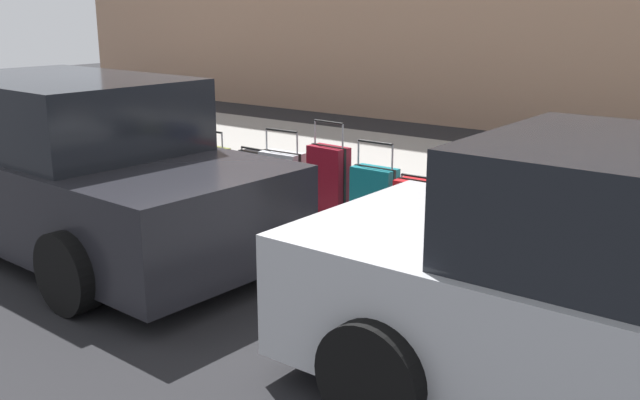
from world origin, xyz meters
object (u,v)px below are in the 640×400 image
at_px(suitcase_black_1, 607,237).
at_px(suitcase_black_8, 253,174).
at_px(parked_car_charcoal_1, 65,167).
at_px(suitcase_silver_7, 282,180).
at_px(suitcase_navy_3, 486,210).
at_px(suitcase_maroon_6, 329,181).
at_px(suitcase_olive_2, 547,225).
at_px(suitcase_olive_9, 210,169).
at_px(fire_hydrant, 168,150).
at_px(suitcase_red_4, 421,209).
at_px(suitcase_teal_5, 374,196).
at_px(bollard_post, 133,149).

bearing_deg(suitcase_black_1, suitcase_black_8, -0.77).
xyz_separation_m(suitcase_black_8, parked_car_charcoal_1, (0.56, 1.99, 0.36)).
bearing_deg(suitcase_silver_7, parked_car_charcoal_1, 59.32).
distance_m(suitcase_navy_3, suitcase_maroon_6, 1.74).
height_order(suitcase_olive_2, suitcase_navy_3, suitcase_navy_3).
distance_m(suitcase_olive_2, suitcase_maroon_6, 2.29).
bearing_deg(parked_car_charcoal_1, suitcase_olive_2, -153.80).
xyz_separation_m(suitcase_silver_7, suitcase_black_8, (0.54, -0.12, -0.04)).
distance_m(suitcase_olive_2, suitcase_black_8, 3.40).
bearing_deg(suitcase_olive_9, suitcase_silver_7, 179.96).
height_order(fire_hydrant, parked_car_charcoal_1, parked_car_charcoal_1).
height_order(suitcase_red_4, suitcase_black_8, suitcase_red_4).
relative_size(suitcase_teal_5, parked_car_charcoal_1, 0.17).
distance_m(suitcase_navy_3, bollard_post, 4.70).
relative_size(suitcase_black_1, suitcase_teal_5, 0.80).
relative_size(suitcase_teal_5, suitcase_black_8, 1.47).
xyz_separation_m(suitcase_navy_3, suitcase_olive_9, (3.40, 0.07, -0.08)).
height_order(suitcase_silver_7, suitcase_black_8, suitcase_silver_7).
bearing_deg(suitcase_olive_2, suitcase_olive_9, 1.18).
bearing_deg(suitcase_silver_7, fire_hydrant, -2.07).
bearing_deg(parked_car_charcoal_1, suitcase_olive_9, -90.35).
height_order(suitcase_olive_2, parked_car_charcoal_1, parked_car_charcoal_1).
xyz_separation_m(suitcase_navy_3, fire_hydrant, (4.20, 0.01, 0.04)).
height_order(suitcase_olive_2, bollard_post, suitcase_olive_2).
relative_size(suitcase_olive_2, suitcase_maroon_6, 0.86).
bearing_deg(suitcase_black_8, bollard_post, 6.27).
height_order(suitcase_black_1, suitcase_teal_5, suitcase_teal_5).
distance_m(suitcase_teal_5, suitcase_silver_7, 1.12).
bearing_deg(suitcase_red_4, bollard_post, 1.03).
distance_m(suitcase_black_1, suitcase_maroon_6, 2.78).
relative_size(suitcase_red_4, bollard_post, 0.82).
bearing_deg(suitcase_olive_9, bollard_post, 3.62).
xyz_separation_m(suitcase_red_4, parked_car_charcoal_1, (2.81, 1.86, 0.35)).
relative_size(suitcase_red_4, suitcase_teal_5, 0.71).
relative_size(suitcase_olive_9, bollard_post, 1.01).
xyz_separation_m(suitcase_maroon_6, suitcase_olive_9, (1.66, 0.07, -0.09)).
relative_size(suitcase_maroon_6, suitcase_black_8, 1.73).
distance_m(fire_hydrant, bollard_post, 0.52).
distance_m(suitcase_maroon_6, fire_hydrant, 2.46).
bearing_deg(parked_car_charcoal_1, bollard_post, -54.25).
xyz_separation_m(suitcase_teal_5, fire_hydrant, (3.02, 0.02, 0.10)).
height_order(suitcase_silver_7, suitcase_olive_9, suitcase_silver_7).
relative_size(suitcase_red_4, fire_hydrant, 0.80).
xyz_separation_m(suitcase_black_8, bollard_post, (1.85, 0.20, 0.10)).
height_order(suitcase_olive_2, suitcase_red_4, suitcase_olive_2).
relative_size(suitcase_black_8, bollard_post, 0.79).
height_order(suitcase_black_1, suitcase_black_8, suitcase_black_1).
distance_m(suitcase_red_4, bollard_post, 4.09).
xyz_separation_m(fire_hydrant, parked_car_charcoal_1, (-0.79, 1.94, 0.23)).
height_order(suitcase_silver_7, bollard_post, suitcase_silver_7).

